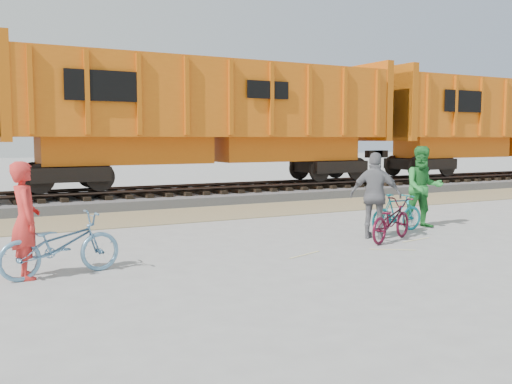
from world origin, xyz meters
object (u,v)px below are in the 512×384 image
at_px(bicycle_teal, 397,213).
at_px(person_man, 423,187).
at_px(bicycle_blue, 61,245).
at_px(person_woman, 376,196).
at_px(bicycle_maroon, 391,220).
at_px(hopper_car_right, 500,121).
at_px(hopper_car_center, 212,115).
at_px(person_solo, 25,220).

bearing_deg(bicycle_teal, person_man, -79.12).
bearing_deg(bicycle_blue, person_woman, -95.32).
xyz_separation_m(bicycle_maroon, person_woman, (-0.10, 0.40, 0.50)).
bearing_deg(person_man, bicycle_maroon, -124.87).
relative_size(hopper_car_right, person_man, 6.98).
relative_size(hopper_car_center, person_man, 6.98).
bearing_deg(hopper_car_right, person_solo, -157.43).
relative_size(bicycle_teal, person_solo, 0.82).
xyz_separation_m(bicycle_teal, person_solo, (-8.21, -0.68, 0.47)).
distance_m(bicycle_teal, bicycle_maroon, 1.27).
distance_m(hopper_car_center, person_woman, 9.26).
bearing_deg(hopper_car_right, bicycle_teal, -148.61).
height_order(bicycle_blue, bicycle_maroon, bicycle_blue).
height_order(hopper_car_right, bicycle_teal, hopper_car_right).
distance_m(bicycle_maroon, person_man, 2.28).
xyz_separation_m(hopper_car_right, bicycle_teal, (-14.04, -8.57, -2.55)).
relative_size(bicycle_blue, bicycle_maroon, 1.12).
height_order(bicycle_blue, person_man, person_man).
bearing_deg(person_man, person_solo, -148.04).
xyz_separation_m(bicycle_blue, person_solo, (-0.50, 0.10, 0.42)).
height_order(hopper_car_center, bicycle_maroon, hopper_car_center).
bearing_deg(hopper_car_center, bicycle_maroon, -89.87).
relative_size(hopper_car_center, person_woman, 7.39).
height_order(hopper_car_right, bicycle_blue, hopper_car_right).
distance_m(hopper_car_center, bicycle_teal, 8.99).
height_order(bicycle_blue, person_solo, person_solo).
relative_size(hopper_car_right, person_solo, 7.60).
xyz_separation_m(hopper_car_center, bicycle_maroon, (0.02, -9.42, -2.56)).
height_order(hopper_car_center, person_man, hopper_car_center).
height_order(bicycle_maroon, person_woman, person_woman).
relative_size(bicycle_maroon, person_man, 0.85).
height_order(person_solo, person_man, person_man).
relative_size(hopper_car_center, bicycle_teal, 9.29).
distance_m(bicycle_maroon, person_solo, 7.28).
relative_size(bicycle_maroon, person_woman, 0.90).
distance_m(bicycle_blue, person_solo, 0.66).
xyz_separation_m(hopper_car_right, bicycle_blue, (-21.75, -9.35, -2.50)).
xyz_separation_m(person_solo, person_woman, (7.17, 0.22, 0.03)).
relative_size(hopper_car_right, bicycle_maroon, 8.19).
distance_m(bicycle_blue, person_man, 8.77).
bearing_deg(person_woman, person_man, -112.86).
height_order(bicycle_maroon, person_solo, person_solo).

